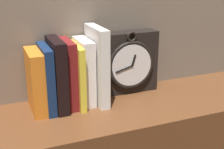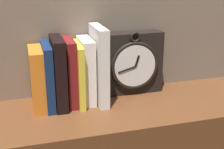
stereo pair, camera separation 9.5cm
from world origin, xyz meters
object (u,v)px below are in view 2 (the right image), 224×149
Objects in this scene: book_slot0_orange at (37,79)px; book_slot5_white at (86,71)px; book_slot4_yellow at (78,74)px; clock at (132,63)px; book_slot3_maroon at (70,72)px; book_slot1_navy at (48,76)px; book_slot2_black at (59,73)px; book_slot6_white at (99,65)px.

book_slot5_white is at bearing 2.68° from book_slot0_orange.
book_slot4_yellow is at bearing -159.95° from book_slot5_white.
book_slot4_yellow is 0.94× the size of book_slot5_white.
clock is 0.22m from book_slot3_maroon.
book_slot1_navy is 0.95× the size of book_slot3_maroon.
book_slot2_black is 0.13m from book_slot6_white.
clock is 0.26m from book_slot2_black.
book_slot2_black is 1.11× the size of book_slot4_yellow.
book_slot2_black reaches higher than book_slot4_yellow.
book_slot5_white is at bearing 20.05° from book_slot4_yellow.
book_slot0_orange is 0.76× the size of book_slot6_white.
book_slot2_black is 0.06m from book_slot4_yellow.
clock is 1.18× the size of book_slot0_orange.
book_slot4_yellow is at bearing -17.62° from book_slot3_maroon.
book_slot2_black reaches higher than book_slot0_orange.
book_slot3_maroon is (0.04, 0.01, -0.00)m from book_slot2_black.
book_slot0_orange is 0.86× the size of book_slot2_black.
book_slot3_maroon is at bearing 162.38° from book_slot4_yellow.
book_slot4_yellow is (0.13, -0.00, 0.00)m from book_slot0_orange.
book_slot4_yellow is at bearing 178.10° from book_slot6_white.
book_slot4_yellow is at bearing -0.66° from book_slot1_navy.
book_slot0_orange is 0.07m from book_slot2_black.
clock is at bearing 7.35° from book_slot1_navy.
book_slot3_maroon is at bearing -172.01° from clock.
book_slot3_maroon is 1.07× the size of book_slot4_yellow.
book_slot2_black reaches higher than book_slot1_navy.
book_slot0_orange is at bearing 178.47° from book_slot4_yellow.
book_slot5_white reaches higher than book_slot4_yellow.
book_slot3_maroon is at bearing -176.69° from book_slot5_white.
book_slot0_orange is at bearing 178.34° from book_slot6_white.
book_slot6_white is (0.20, -0.01, 0.03)m from book_slot0_orange.
book_slot6_white is (0.04, -0.01, 0.02)m from book_slot5_white.
book_slot2_black is 1.05× the size of book_slot5_white.
book_slot1_navy reaches higher than book_slot4_yellow.
book_slot2_black is at bearing -179.34° from book_slot4_yellow.
book_slot5_white reaches higher than book_slot1_navy.
book_slot3_maroon reaches higher than book_slot1_navy.
book_slot6_white reaches higher than book_slot4_yellow.
book_slot4_yellow is (0.02, -0.01, -0.01)m from book_slot3_maroon.
book_slot4_yellow is at bearing 0.66° from book_slot2_black.
book_slot3_maroon is at bearing 2.36° from book_slot0_orange.
book_slot2_black is (0.07, -0.00, 0.02)m from book_slot0_orange.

